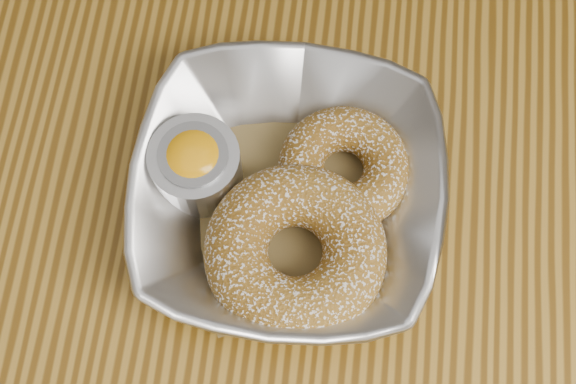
# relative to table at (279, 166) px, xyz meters

# --- Properties ---
(ground_plane) EXTENTS (4.00, 4.00, 0.00)m
(ground_plane) POSITION_rel_table_xyz_m (0.00, 0.00, -0.65)
(ground_plane) COLOR #565659
(ground_plane) RESTS_ON ground
(table) EXTENTS (1.20, 0.80, 0.75)m
(table) POSITION_rel_table_xyz_m (0.00, 0.00, 0.00)
(table) COLOR brown
(table) RESTS_ON ground_plane
(serving_bowl) EXTENTS (0.20, 0.20, 0.05)m
(serving_bowl) POSITION_rel_table_xyz_m (0.02, -0.07, 0.12)
(serving_bowl) COLOR #B7B9BE
(serving_bowl) RESTS_ON table
(parchment) EXTENTS (0.19, 0.19, 0.00)m
(parchment) POSITION_rel_table_xyz_m (0.02, -0.07, 0.11)
(parchment) COLOR brown
(parchment) RESTS_ON table
(donut_back) EXTENTS (0.11, 0.11, 0.03)m
(donut_back) POSITION_rel_table_xyz_m (0.05, -0.05, 0.12)
(donut_back) COLOR brown
(donut_back) RESTS_ON parchment
(donut_front) EXTENTS (0.14, 0.14, 0.04)m
(donut_front) POSITION_rel_table_xyz_m (0.03, -0.11, 0.13)
(donut_front) COLOR brown
(donut_front) RESTS_ON parchment
(ramekin) EXTENTS (0.06, 0.06, 0.05)m
(ramekin) POSITION_rel_table_xyz_m (-0.05, -0.06, 0.13)
(ramekin) COLOR #B7B9BE
(ramekin) RESTS_ON table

